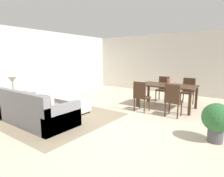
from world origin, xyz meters
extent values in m
plane|color=beige|center=(0.00, 0.00, 0.00)|extent=(10.80, 10.80, 0.00)
cube|color=silver|center=(0.00, 5.00, 1.35)|extent=(9.00, 0.12, 2.70)
cube|color=silver|center=(-4.50, 0.50, 1.35)|extent=(0.12, 11.00, 2.70)
cube|color=gray|center=(-1.83, -0.35, 0.00)|extent=(3.00, 2.80, 0.01)
cube|color=gray|center=(-1.81, -0.91, 0.21)|extent=(2.02, 1.00, 0.42)
cube|color=gray|center=(-1.81, -1.33, 0.64)|extent=(2.02, 0.16, 0.44)
cube|color=gray|center=(-2.75, -0.91, 0.31)|extent=(0.14, 1.00, 0.62)
cube|color=gray|center=(-0.87, -0.91, 0.31)|extent=(0.14, 1.00, 0.62)
cube|color=gray|center=(-2.40, -1.07, 0.60)|extent=(0.36, 0.10, 0.36)
cube|color=gray|center=(-2.01, -1.07, 0.61)|extent=(0.38, 0.15, 0.38)
cube|color=beige|center=(-1.61, -1.09, 0.58)|extent=(0.32, 0.09, 0.33)
cube|color=silver|center=(-1.22, -1.05, 0.62)|extent=(0.41, 0.13, 0.40)
cube|color=silver|center=(-1.86, 0.22, 0.24)|extent=(1.11, 0.56, 0.35)
cylinder|color=#422B1C|center=(-2.36, 0.45, 0.03)|extent=(0.05, 0.05, 0.06)
cylinder|color=#422B1C|center=(-1.35, 0.45, 0.03)|extent=(0.05, 0.05, 0.06)
cylinder|color=#422B1C|center=(-2.36, -0.01, 0.03)|extent=(0.05, 0.05, 0.06)
cylinder|color=#422B1C|center=(-1.35, -0.01, 0.03)|extent=(0.05, 0.05, 0.06)
cube|color=brown|center=(-3.12, -0.85, 0.54)|extent=(0.40, 0.40, 0.03)
cylinder|color=brown|center=(-3.29, -0.68, 0.26)|extent=(0.04, 0.04, 0.53)
cylinder|color=brown|center=(-2.95, -0.68, 0.26)|extent=(0.04, 0.04, 0.53)
cylinder|color=brown|center=(-3.29, -1.02, 0.26)|extent=(0.04, 0.04, 0.53)
cylinder|color=brown|center=(-2.95, -1.02, 0.26)|extent=(0.04, 0.04, 0.53)
cylinder|color=brown|center=(-3.12, -0.85, 0.57)|extent=(0.16, 0.16, 0.02)
cylinder|color=brown|center=(-3.12, -0.85, 0.74)|extent=(0.02, 0.02, 0.32)
cone|color=silver|center=(-3.12, -0.85, 0.99)|extent=(0.26, 0.26, 0.18)
cube|color=#422B1C|center=(0.30, 2.34, 0.74)|extent=(1.76, 0.97, 0.04)
cube|color=#422B1C|center=(-0.52, 2.77, 0.36)|extent=(0.07, 0.07, 0.72)
cube|color=#422B1C|center=(1.12, 2.77, 0.36)|extent=(0.07, 0.07, 0.72)
cube|color=#422B1C|center=(-0.52, 1.92, 0.36)|extent=(0.07, 0.07, 0.72)
cube|color=#422B1C|center=(1.12, 1.92, 0.36)|extent=(0.07, 0.07, 0.72)
cube|color=#422B1C|center=(-0.17, 1.54, 0.43)|extent=(0.41, 0.41, 0.04)
cube|color=#422B1C|center=(-0.17, 1.36, 0.69)|extent=(0.40, 0.05, 0.47)
cylinder|color=#422B1C|center=(-0.34, 1.71, 0.21)|extent=(0.04, 0.04, 0.41)
cylinder|color=#422B1C|center=(0.00, 1.71, 0.21)|extent=(0.04, 0.04, 0.41)
cylinder|color=#422B1C|center=(-0.34, 1.37, 0.21)|extent=(0.04, 0.04, 0.41)
cylinder|color=#422B1C|center=(0.00, 1.37, 0.21)|extent=(0.04, 0.04, 0.41)
cube|color=#422B1C|center=(0.78, 1.58, 0.43)|extent=(0.40, 0.40, 0.04)
cube|color=#422B1C|center=(0.78, 1.40, 0.69)|extent=(0.40, 0.04, 0.47)
cylinder|color=#422B1C|center=(0.61, 1.75, 0.21)|extent=(0.04, 0.04, 0.41)
cylinder|color=#422B1C|center=(0.95, 1.75, 0.21)|extent=(0.04, 0.04, 0.41)
cylinder|color=#422B1C|center=(0.61, 1.41, 0.21)|extent=(0.04, 0.04, 0.41)
cylinder|color=#422B1C|center=(0.95, 1.41, 0.21)|extent=(0.04, 0.04, 0.41)
cube|color=#422B1C|center=(-0.14, 3.12, 0.43)|extent=(0.40, 0.40, 0.04)
cube|color=#422B1C|center=(-0.14, 3.30, 0.69)|extent=(0.40, 0.04, 0.47)
cylinder|color=#422B1C|center=(0.03, 2.96, 0.21)|extent=(0.04, 0.04, 0.41)
cylinder|color=#422B1C|center=(-0.31, 2.95, 0.21)|extent=(0.04, 0.04, 0.41)
cylinder|color=#422B1C|center=(0.03, 3.30, 0.21)|extent=(0.04, 0.04, 0.41)
cylinder|color=#422B1C|center=(-0.31, 3.29, 0.21)|extent=(0.04, 0.04, 0.41)
cube|color=#422B1C|center=(0.75, 3.14, 0.43)|extent=(0.40, 0.40, 0.04)
cube|color=#422B1C|center=(0.75, 3.32, 0.69)|extent=(0.40, 0.04, 0.47)
cylinder|color=#422B1C|center=(0.92, 2.97, 0.21)|extent=(0.04, 0.04, 0.41)
cylinder|color=#422B1C|center=(0.58, 2.97, 0.21)|extent=(0.04, 0.04, 0.41)
cylinder|color=#422B1C|center=(0.92, 3.31, 0.21)|extent=(0.04, 0.04, 0.41)
cylinder|color=#422B1C|center=(0.58, 3.31, 0.21)|extent=(0.04, 0.04, 0.41)
cylinder|color=#B26659|center=(0.37, 2.31, 0.87)|extent=(0.10, 0.10, 0.22)
cylinder|color=#4C4C51|center=(1.95, 0.47, 0.13)|extent=(0.28, 0.28, 0.26)
sphere|color=#2D6633|center=(1.95, 0.47, 0.49)|extent=(0.55, 0.55, 0.55)
camera|label=1|loc=(2.29, -3.43, 1.62)|focal=29.50mm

